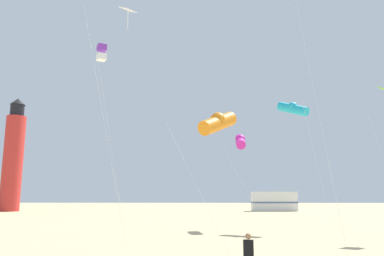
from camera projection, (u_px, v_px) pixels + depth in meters
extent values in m
cube|color=black|center=(248.00, 248.00, 12.42)|extent=(0.37, 0.28, 0.52)
sphere|color=#9E704C|center=(248.00, 236.00, 12.48)|extent=(0.20, 0.20, 0.20)
cylinder|color=#2D2D38|center=(251.00, 255.00, 12.53)|extent=(0.19, 0.38, 0.13)
cylinder|color=#2D2D38|center=(247.00, 254.00, 12.56)|extent=(0.19, 0.38, 0.13)
cylinder|color=silver|center=(195.00, 184.00, 15.80)|extent=(2.80, 2.14, 5.81)
cylinder|color=orange|center=(218.00, 123.00, 17.66)|extent=(2.07, 2.41, 1.48)
sphere|color=orange|center=(218.00, 120.00, 17.69)|extent=(0.76, 0.76, 0.76)
cylinder|color=silver|center=(384.00, 159.00, 21.75)|extent=(1.49, 1.80, 8.95)
cylinder|color=silver|center=(242.00, 183.00, 26.06)|extent=(3.13, 0.22, 6.42)
cylinder|color=#D826A5|center=(240.00, 142.00, 28.16)|extent=(0.86, 2.54, 1.48)
sphere|color=#D826A5|center=(240.00, 140.00, 28.18)|extent=(0.76, 0.76, 0.76)
cylinder|color=silver|center=(102.00, 112.00, 19.68)|extent=(3.30, 1.71, 13.52)
cube|color=white|center=(128.00, 10.00, 22.46)|extent=(1.22, 1.22, 0.40)
cylinder|color=white|center=(128.00, 20.00, 22.35)|extent=(0.04, 0.04, 1.10)
cylinder|color=silver|center=(317.00, 166.00, 26.00)|extent=(2.39, 2.46, 8.82)
cylinder|color=#1EB2D1|center=(293.00, 109.00, 27.97)|extent=(2.28, 2.24, 1.48)
sphere|color=#1EB2D1|center=(293.00, 107.00, 27.99)|extent=(0.76, 0.76, 0.76)
cylinder|color=silver|center=(313.00, 87.00, 15.11)|extent=(1.20, 1.96, 13.56)
cylinder|color=silver|center=(110.00, 136.00, 24.18)|extent=(1.95, 2.16, 12.38)
cube|color=purple|center=(102.00, 48.00, 26.31)|extent=(0.82, 0.82, 0.44)
cube|color=white|center=(101.00, 57.00, 26.19)|extent=(0.82, 0.82, 0.44)
cylinder|color=red|center=(13.00, 163.00, 54.47)|extent=(2.80, 2.80, 14.00)
cylinder|color=black|center=(17.00, 111.00, 55.86)|extent=(2.00, 2.00, 1.80)
cone|color=black|center=(18.00, 102.00, 56.11)|extent=(2.20, 2.20, 1.00)
cube|color=white|center=(274.00, 201.00, 54.34)|extent=(6.52, 2.67, 2.80)
cube|color=#4C608C|center=(274.00, 202.00, 54.31)|extent=(6.57, 2.72, 0.24)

